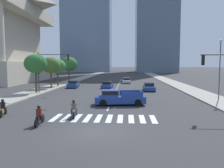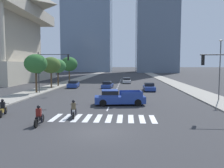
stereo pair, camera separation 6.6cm
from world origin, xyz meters
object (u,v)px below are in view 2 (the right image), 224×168
object	(u,v)px
sedan_blue_1	(149,87)
motorcycle_trailing	(39,117)
street_tree_second	(51,65)
street_lamp_east	(220,65)
motorcycle_third	(3,109)
sedan_blue_3	(73,84)
street_tree_third	(58,66)
sedan_blue_0	(107,85)
sedan_silver_2	(127,81)
street_tree_nearest	(36,64)
motorcycle_lead	(74,110)
street_tree_fourth	(69,64)
pickup_truck	(117,98)
traffic_signal_far	(50,65)

from	to	relation	value
sedan_blue_1	motorcycle_trailing	bearing A→B (deg)	-24.38
street_tree_second	street_lamp_east	bearing A→B (deg)	-25.83
motorcycle_third	sedan_blue_3	bearing A→B (deg)	-15.51
motorcycle_trailing	street_tree_third	world-z (taller)	street_tree_third
sedan_blue_0	sedan_silver_2	world-z (taller)	sedan_silver_2
motorcycle_third	street_tree_nearest	bearing A→B (deg)	-2.71
motorcycle_lead	motorcycle_trailing	world-z (taller)	same
street_lamp_east	street_tree_fourth	size ratio (longest dim) A/B	1.19
street_tree_nearest	street_tree_fourth	bearing A→B (deg)	90.00
sedan_silver_2	sedan_blue_3	world-z (taller)	sedan_blue_3
motorcycle_lead	sedan_blue_0	bearing A→B (deg)	-13.57
sedan_blue_0	street_lamp_east	distance (m)	21.13
street_tree_second	motorcycle_third	bearing A→B (deg)	-81.57
street_tree_fourth	sedan_blue_0	bearing A→B (deg)	-46.74
sedan_blue_0	street_tree_third	size ratio (longest dim) A/B	0.81
motorcycle_trailing	street_tree_fourth	size ratio (longest dim) A/B	0.35
street_tree_nearest	street_tree_second	distance (m)	6.89
motorcycle_trailing	pickup_truck	xyz separation A→B (m)	(5.35, 8.76, 0.23)
traffic_signal_far	street_tree_second	xyz separation A→B (m)	(-2.20, 6.81, -0.10)
motorcycle_lead	motorcycle_trailing	xyz separation A→B (m)	(-1.94, -2.61, -0.00)
motorcycle_third	motorcycle_lead	bearing A→B (deg)	-105.58
street_tree_nearest	street_tree_third	distance (m)	10.98
sedan_blue_3	street_tree_second	xyz separation A→B (m)	(-3.54, -2.33, 3.72)
sedan_blue_1	street_lamp_east	xyz separation A→B (m)	(7.55, -10.27, 3.80)
sedan_blue_0	sedan_blue_1	bearing A→B (deg)	-113.74
motorcycle_lead	sedan_silver_2	world-z (taller)	motorcycle_lead
street_tree_second	street_tree_third	xyz separation A→B (m)	(0.00, 4.09, -0.18)
street_tree_third	sedan_blue_3	bearing A→B (deg)	-26.43
motorcycle_lead	sedan_blue_1	bearing A→B (deg)	-34.06
motorcycle_lead	street_tree_fourth	world-z (taller)	street_tree_fourth
street_lamp_east	street_tree_third	bearing A→B (deg)	147.14
sedan_blue_0	street_tree_second	world-z (taller)	street_tree_second
street_tree_second	sedan_blue_0	bearing A→B (deg)	11.59
motorcycle_trailing	street_tree_nearest	bearing A→B (deg)	18.46
street_tree_nearest	street_tree_third	bearing A→B (deg)	90.00
sedan_blue_1	traffic_signal_far	distance (m)	16.70
street_tree_nearest	street_tree_third	xyz separation A→B (m)	(0.00, 10.98, -0.42)
pickup_truck	street_tree_third	xyz separation A→B (m)	(-12.91, 20.08, 3.33)
motorcycle_third	sedan_silver_2	distance (m)	37.43
street_tree_second	street_tree_fourth	bearing A→B (deg)	90.00
street_tree_fourth	motorcycle_lead	bearing A→B (deg)	-74.83
motorcycle_third	street_tree_second	xyz separation A→B (m)	(-3.27, 22.05, 3.75)
sedan_blue_1	sedan_silver_2	distance (m)	16.29
motorcycle_trailing	street_tree_fourth	world-z (taller)	street_tree_fourth
street_tree_third	pickup_truck	bearing A→B (deg)	-57.26
street_tree_second	street_tree_fourth	world-z (taller)	street_tree_fourth
street_tree_third	street_tree_second	bearing A→B (deg)	-90.00
motorcycle_third	street_tree_second	size ratio (longest dim) A/B	0.36
pickup_truck	traffic_signal_far	distance (m)	14.56
motorcycle_trailing	street_tree_second	bearing A→B (deg)	12.51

